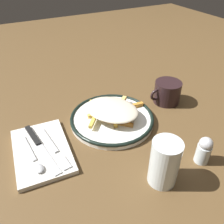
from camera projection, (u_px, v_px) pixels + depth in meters
ground_plane at (112, 121)px, 0.72m from camera, size 2.60×2.60×0.00m
plate at (112, 118)px, 0.72m from camera, size 0.26×0.26×0.02m
fries_heap at (113, 110)px, 0.70m from camera, size 0.22×0.21×0.04m
napkin at (42, 151)px, 0.61m from camera, size 0.16×0.23×0.01m
fork at (53, 147)px, 0.61m from camera, size 0.04×0.18×0.01m
knife at (38, 144)px, 0.62m from camera, size 0.05×0.21×0.01m
spoon at (35, 160)px, 0.57m from camera, size 0.03×0.15×0.01m
water_glass at (165, 162)px, 0.51m from camera, size 0.07×0.07×0.12m
coffee_mug at (167, 92)px, 0.79m from camera, size 0.12×0.09×0.08m
salt_shaker at (204, 150)px, 0.57m from camera, size 0.04×0.04×0.08m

